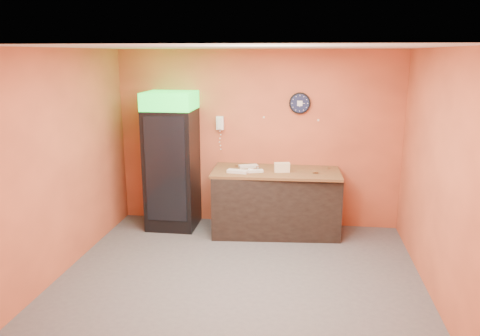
# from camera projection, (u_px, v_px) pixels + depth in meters

# --- Properties ---
(floor) EXTENTS (4.50, 4.50, 0.00)m
(floor) POSITION_uv_depth(u_px,v_px,m) (240.00, 276.00, 5.89)
(floor) COLOR #47474C
(floor) RESTS_ON ground
(back_wall) EXTENTS (4.50, 0.02, 2.80)m
(back_wall) POSITION_uv_depth(u_px,v_px,m) (257.00, 139.00, 7.47)
(back_wall) COLOR #DA643D
(back_wall) RESTS_ON floor
(left_wall) EXTENTS (0.02, 4.00, 2.80)m
(left_wall) POSITION_uv_depth(u_px,v_px,m) (62.00, 163.00, 5.86)
(left_wall) COLOR #DA643D
(left_wall) RESTS_ON floor
(right_wall) EXTENTS (0.02, 4.00, 2.80)m
(right_wall) POSITION_uv_depth(u_px,v_px,m) (438.00, 175.00, 5.25)
(right_wall) COLOR #DA643D
(right_wall) RESTS_ON floor
(ceiling) EXTENTS (4.50, 4.00, 0.02)m
(ceiling) POSITION_uv_depth(u_px,v_px,m) (240.00, 47.00, 5.22)
(ceiling) COLOR white
(ceiling) RESTS_ON back_wall
(beverage_cooler) EXTENTS (0.76, 0.78, 2.16)m
(beverage_cooler) POSITION_uv_depth(u_px,v_px,m) (171.00, 163.00, 7.35)
(beverage_cooler) COLOR black
(beverage_cooler) RESTS_ON floor
(prep_counter) EXTENTS (1.98, 1.02, 0.96)m
(prep_counter) POSITION_uv_depth(u_px,v_px,m) (276.00, 203.00, 7.24)
(prep_counter) COLOR black
(prep_counter) RESTS_ON floor
(wall_clock) EXTENTS (0.33, 0.06, 0.33)m
(wall_clock) POSITION_uv_depth(u_px,v_px,m) (300.00, 103.00, 7.22)
(wall_clock) COLOR black
(wall_clock) RESTS_ON back_wall
(wall_phone) EXTENTS (0.12, 0.10, 0.22)m
(wall_phone) POSITION_uv_depth(u_px,v_px,m) (220.00, 123.00, 7.44)
(wall_phone) COLOR white
(wall_phone) RESTS_ON back_wall
(butcher_paper) EXTENTS (1.97, 0.99, 0.04)m
(butcher_paper) POSITION_uv_depth(u_px,v_px,m) (276.00, 172.00, 7.12)
(butcher_paper) COLOR brown
(butcher_paper) RESTS_ON prep_counter
(sub_roll_stack) EXTENTS (0.24, 0.12, 0.15)m
(sub_roll_stack) POSITION_uv_depth(u_px,v_px,m) (282.00, 167.00, 6.99)
(sub_roll_stack) COLOR #F5EABF
(sub_roll_stack) RESTS_ON butcher_paper
(wrapped_sandwich_left) EXTENTS (0.32, 0.17, 0.04)m
(wrapped_sandwich_left) POSITION_uv_depth(u_px,v_px,m) (238.00, 171.00, 6.97)
(wrapped_sandwich_left) COLOR silver
(wrapped_sandwich_left) RESTS_ON butcher_paper
(wrapped_sandwich_mid) EXTENTS (0.27, 0.16, 0.04)m
(wrapped_sandwich_mid) POSITION_uv_depth(u_px,v_px,m) (255.00, 171.00, 7.00)
(wrapped_sandwich_mid) COLOR silver
(wrapped_sandwich_mid) RESTS_ON butcher_paper
(wrapped_sandwich_right) EXTENTS (0.31, 0.21, 0.04)m
(wrapped_sandwich_right) POSITION_uv_depth(u_px,v_px,m) (248.00, 166.00, 7.29)
(wrapped_sandwich_right) COLOR silver
(wrapped_sandwich_right) RESTS_ON butcher_paper
(kitchen_tool) EXTENTS (0.06, 0.06, 0.06)m
(kitchen_tool) POSITION_uv_depth(u_px,v_px,m) (258.00, 168.00, 7.12)
(kitchen_tool) COLOR silver
(kitchen_tool) RESTS_ON butcher_paper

